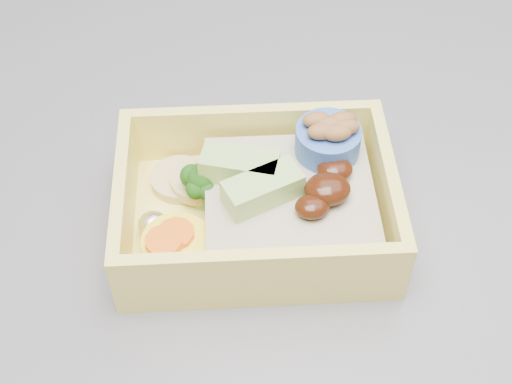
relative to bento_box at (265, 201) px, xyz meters
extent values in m
cube|color=#333237|center=(0.13, -0.03, -0.04)|extent=(1.24, 0.84, 0.04)
cube|color=#FDEB68|center=(-0.01, 0.00, -0.02)|extent=(0.18, 0.14, 0.01)
cube|color=#FDEB68|center=(0.00, 0.06, 0.01)|extent=(0.17, 0.02, 0.04)
cube|color=#FDEB68|center=(-0.01, -0.06, 0.01)|extent=(0.17, 0.02, 0.04)
cube|color=#FDEB68|center=(0.08, -0.01, 0.01)|extent=(0.02, 0.11, 0.04)
cube|color=#FDEB68|center=(-0.09, 0.01, 0.01)|extent=(0.02, 0.11, 0.04)
cube|color=tan|center=(0.02, 0.00, 0.00)|extent=(0.11, 0.10, 0.03)
ellipsoid|color=#321307|center=(0.04, -0.01, 0.02)|extent=(0.03, 0.03, 0.02)
ellipsoid|color=#321307|center=(0.04, 0.00, 0.02)|extent=(0.02, 0.02, 0.01)
ellipsoid|color=#321307|center=(0.03, -0.02, 0.02)|extent=(0.02, 0.02, 0.01)
cube|color=#A0D16D|center=(0.00, -0.01, 0.02)|extent=(0.05, 0.04, 0.02)
cube|color=#A0D16D|center=(-0.01, 0.01, 0.02)|extent=(0.05, 0.04, 0.02)
cylinder|color=#679E55|center=(-0.04, 0.01, -0.01)|extent=(0.01, 0.01, 0.02)
sphere|color=#1B4E11|center=(-0.04, 0.01, 0.01)|extent=(0.02, 0.02, 0.02)
sphere|color=#1B4E11|center=(-0.03, 0.02, 0.01)|extent=(0.02, 0.02, 0.02)
sphere|color=#1B4E11|center=(-0.04, 0.02, 0.01)|extent=(0.02, 0.02, 0.02)
sphere|color=#1B4E11|center=(-0.04, 0.01, 0.01)|extent=(0.01, 0.01, 0.01)
sphere|color=#1B4E11|center=(-0.04, 0.01, 0.01)|extent=(0.01, 0.01, 0.01)
sphere|color=#1B4E11|center=(-0.04, 0.02, 0.01)|extent=(0.01, 0.01, 0.01)
cylinder|color=yellow|center=(-0.06, -0.03, 0.00)|extent=(0.04, 0.04, 0.02)
cylinder|color=orange|center=(-0.06, -0.02, 0.01)|extent=(0.02, 0.02, 0.00)
cylinder|color=orange|center=(-0.06, -0.03, 0.01)|extent=(0.02, 0.02, 0.00)
cylinder|color=tan|center=(-0.05, 0.03, -0.01)|extent=(0.04, 0.04, 0.01)
cylinder|color=tan|center=(-0.04, 0.03, -0.01)|extent=(0.04, 0.04, 0.01)
ellipsoid|color=white|center=(-0.02, 0.04, -0.01)|extent=(0.02, 0.02, 0.02)
ellipsoid|color=white|center=(-0.07, -0.01, -0.01)|extent=(0.02, 0.02, 0.02)
cylinder|color=blue|center=(0.04, 0.03, 0.02)|extent=(0.04, 0.04, 0.02)
ellipsoid|color=brown|center=(0.04, 0.03, 0.04)|extent=(0.02, 0.01, 0.01)
ellipsoid|color=brown|center=(0.05, 0.03, 0.04)|extent=(0.02, 0.01, 0.01)
ellipsoid|color=brown|center=(0.04, 0.03, 0.04)|extent=(0.02, 0.01, 0.01)
ellipsoid|color=brown|center=(0.05, 0.02, 0.04)|extent=(0.02, 0.01, 0.01)
ellipsoid|color=brown|center=(0.04, 0.02, 0.04)|extent=(0.02, 0.01, 0.01)
ellipsoid|color=brown|center=(0.05, 0.02, 0.04)|extent=(0.02, 0.01, 0.01)
camera|label=1|loc=(-0.04, -0.28, 0.35)|focal=50.00mm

